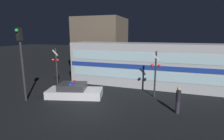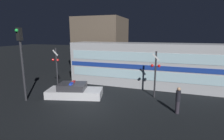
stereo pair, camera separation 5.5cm
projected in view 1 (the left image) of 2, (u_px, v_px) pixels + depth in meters
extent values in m
plane|color=black|center=(86.00, 109.00, 11.80)|extent=(120.00, 120.00, 0.00)
cube|color=#B7BABF|center=(143.00, 64.00, 16.92)|extent=(14.23, 2.88, 4.11)
cube|color=#193899|center=(140.00, 67.00, 15.58)|extent=(13.94, 0.03, 0.41)
cube|color=silver|center=(140.00, 75.00, 15.73)|extent=(13.52, 0.02, 0.82)
cube|color=silver|center=(141.00, 57.00, 15.39)|extent=(13.52, 0.02, 0.82)
cube|color=silver|center=(75.00, 93.00, 14.02)|extent=(4.63, 2.82, 0.61)
cube|color=#333338|center=(72.00, 86.00, 13.92)|extent=(2.40, 2.06, 0.49)
cube|color=blue|center=(71.00, 84.00, 13.60)|extent=(0.33, 0.57, 0.12)
cube|color=red|center=(73.00, 82.00, 14.13)|extent=(0.33, 0.57, 0.12)
cylinder|color=#2D2833|center=(177.00, 107.00, 11.04)|extent=(0.25, 0.25, 0.82)
cylinder|color=black|center=(178.00, 96.00, 10.89)|extent=(0.29, 0.29, 0.69)
sphere|color=tan|center=(179.00, 89.00, 10.80)|extent=(0.22, 0.22, 0.22)
cylinder|color=#2D2D33|center=(155.00, 75.00, 13.62)|extent=(0.13, 0.13, 3.67)
sphere|color=red|center=(152.00, 66.00, 13.43)|extent=(0.23, 0.23, 0.23)
sphere|color=red|center=(159.00, 66.00, 13.27)|extent=(0.23, 0.23, 0.23)
cube|color=white|center=(156.00, 57.00, 13.26)|extent=(0.58, 0.03, 0.58)
cylinder|color=#2D2D33|center=(57.00, 67.00, 16.52)|extent=(0.13, 0.13, 3.69)
sphere|color=red|center=(53.00, 60.00, 16.32)|extent=(0.23, 0.23, 0.23)
sphere|color=red|center=(58.00, 60.00, 16.16)|extent=(0.23, 0.23, 0.23)
cube|color=white|center=(55.00, 53.00, 16.16)|extent=(0.58, 0.03, 0.58)
cylinder|color=#2D2D33|center=(23.00, 72.00, 12.81)|extent=(0.16, 0.16, 4.49)
cube|color=black|center=(19.00, 34.00, 12.26)|extent=(0.30, 0.30, 0.90)
sphere|color=green|center=(17.00, 30.00, 12.03)|extent=(0.23, 0.23, 0.23)
cube|color=brown|center=(101.00, 44.00, 25.20)|extent=(6.35, 6.42, 7.17)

